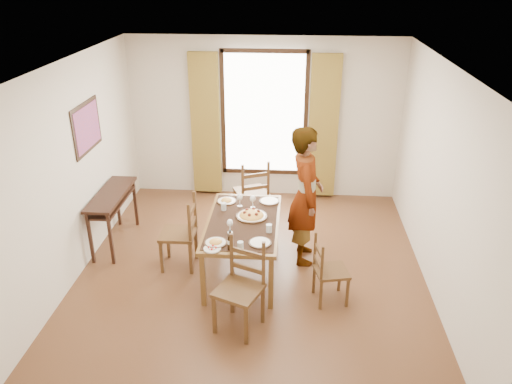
# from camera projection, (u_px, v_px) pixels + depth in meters

# --- Properties ---
(ground) EXTENTS (5.00, 5.00, 0.00)m
(ground) POSITION_uv_depth(u_px,v_px,m) (252.00, 271.00, 6.62)
(ground) COLOR #483016
(ground) RESTS_ON ground
(room_shell) EXTENTS (4.60, 5.10, 2.74)m
(room_shell) POSITION_uv_depth(u_px,v_px,m) (252.00, 159.00, 6.09)
(room_shell) COLOR beige
(room_shell) RESTS_ON ground
(console_table) EXTENTS (0.38, 1.20, 0.80)m
(console_table) POSITION_uv_depth(u_px,v_px,m) (112.00, 200.00, 7.02)
(console_table) COLOR black
(console_table) RESTS_ON ground
(dining_table) EXTENTS (0.92, 1.61, 0.76)m
(dining_table) POSITION_uv_depth(u_px,v_px,m) (243.00, 226.00, 6.34)
(dining_table) COLOR brown
(dining_table) RESTS_ON ground
(chair_west) EXTENTS (0.45, 0.45, 1.02)m
(chair_west) POSITION_uv_depth(u_px,v_px,m) (181.00, 235.00, 6.56)
(chair_west) COLOR brown
(chair_west) RESTS_ON ground
(chair_north) EXTENTS (0.61, 0.61, 1.06)m
(chair_north) POSITION_uv_depth(u_px,v_px,m) (252.00, 194.00, 7.67)
(chair_north) COLOR brown
(chair_north) RESTS_ON ground
(chair_south) EXTENTS (0.60, 0.60, 1.04)m
(chair_south) POSITION_uv_depth(u_px,v_px,m) (240.00, 289.00, 5.44)
(chair_south) COLOR brown
(chair_south) RESTS_ON ground
(chair_east) EXTENTS (0.45, 0.45, 0.85)m
(chair_east) POSITION_uv_depth(u_px,v_px,m) (329.00, 272.00, 5.91)
(chair_east) COLOR brown
(chair_east) RESTS_ON ground
(man) EXTENTS (0.74, 0.53, 1.89)m
(man) POSITION_uv_depth(u_px,v_px,m) (306.00, 196.00, 6.54)
(man) COLOR gray
(man) RESTS_ON ground
(plate_sw) EXTENTS (0.27, 0.27, 0.05)m
(plate_sw) POSITION_uv_depth(u_px,v_px,m) (216.00, 241.00, 5.79)
(plate_sw) COLOR silver
(plate_sw) RESTS_ON dining_table
(plate_se) EXTENTS (0.27, 0.27, 0.05)m
(plate_se) POSITION_uv_depth(u_px,v_px,m) (260.00, 241.00, 5.79)
(plate_se) COLOR silver
(plate_se) RESTS_ON dining_table
(plate_nw) EXTENTS (0.27, 0.27, 0.05)m
(plate_nw) POSITION_uv_depth(u_px,v_px,m) (226.00, 200.00, 6.80)
(plate_nw) COLOR silver
(plate_nw) RESTS_ON dining_table
(plate_ne) EXTENTS (0.27, 0.27, 0.05)m
(plate_ne) POSITION_uv_depth(u_px,v_px,m) (269.00, 200.00, 6.80)
(plate_ne) COLOR silver
(plate_ne) RESTS_ON dining_table
(pasta_platter) EXTENTS (0.40, 0.40, 0.10)m
(pasta_platter) POSITION_uv_depth(u_px,v_px,m) (252.00, 214.00, 6.38)
(pasta_platter) COLOR #BF5D18
(pasta_platter) RESTS_ON dining_table
(caprese_plate) EXTENTS (0.20, 0.20, 0.04)m
(caprese_plate) POSITION_uv_depth(u_px,v_px,m) (212.00, 248.00, 5.68)
(caprese_plate) COLOR silver
(caprese_plate) RESTS_ON dining_table
(wine_glass_a) EXTENTS (0.08, 0.08, 0.18)m
(wine_glass_a) POSITION_uv_depth(u_px,v_px,m) (230.00, 226.00, 6.00)
(wine_glass_a) COLOR white
(wine_glass_a) RESTS_ON dining_table
(wine_glass_b) EXTENTS (0.08, 0.08, 0.18)m
(wine_glass_b) POSITION_uv_depth(u_px,v_px,m) (253.00, 202.00, 6.61)
(wine_glass_b) COLOR white
(wine_glass_b) RESTS_ON dining_table
(wine_glass_c) EXTENTS (0.08, 0.08, 0.18)m
(wine_glass_c) POSITION_uv_depth(u_px,v_px,m) (240.00, 200.00, 6.65)
(wine_glass_c) COLOR white
(wine_glass_c) RESTS_ON dining_table
(tumbler_a) EXTENTS (0.07, 0.07, 0.10)m
(tumbler_a) POSITION_uv_depth(u_px,v_px,m) (269.00, 228.00, 6.03)
(tumbler_a) COLOR silver
(tumbler_a) RESTS_ON dining_table
(tumbler_b) EXTENTS (0.07, 0.07, 0.10)m
(tumbler_b) POSITION_uv_depth(u_px,v_px,m) (224.00, 206.00, 6.57)
(tumbler_b) COLOR silver
(tumbler_b) RESTS_ON dining_table
(tumbler_c) EXTENTS (0.07, 0.07, 0.10)m
(tumbler_c) POSITION_uv_depth(u_px,v_px,m) (240.00, 246.00, 5.66)
(tumbler_c) COLOR silver
(tumbler_c) RESTS_ON dining_table
(wine_bottle) EXTENTS (0.07, 0.07, 0.25)m
(wine_bottle) POSITION_uv_depth(u_px,v_px,m) (230.00, 240.00, 5.64)
(wine_bottle) COLOR black
(wine_bottle) RESTS_ON dining_table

